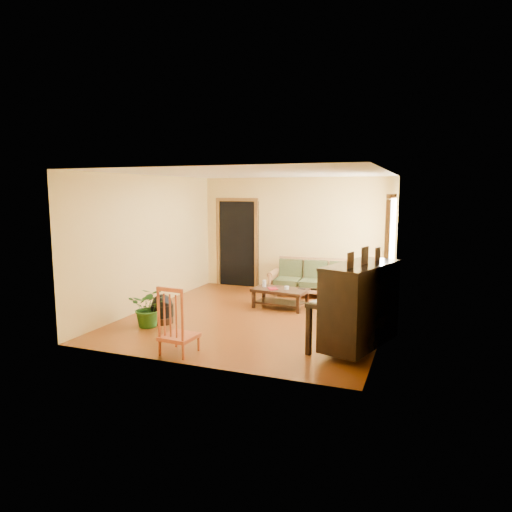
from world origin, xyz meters
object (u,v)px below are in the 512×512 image
at_px(piano, 360,307).
at_px(footstool, 162,312).
at_px(armchair, 355,294).
at_px(potted_plant, 149,307).
at_px(ceramic_crock, 376,294).
at_px(sofa, 313,278).
at_px(coffee_table, 280,298).
at_px(red_chair, 179,320).

xyz_separation_m(piano, footstool, (-3.41, 0.17, -0.45)).
xyz_separation_m(armchair, potted_plant, (-3.16, -1.87, -0.08)).
bearing_deg(armchair, potted_plant, -161.17).
relative_size(piano, footstool, 3.61).
bearing_deg(armchair, ceramic_crock, 70.14).
bearing_deg(footstool, potted_plant, -106.57).
distance_m(footstool, ceramic_crock, 4.57).
relative_size(sofa, armchair, 2.21).
bearing_deg(coffee_table, potted_plant, -130.28).
relative_size(sofa, piano, 1.32).
distance_m(piano, ceramic_crock, 3.36).
xyz_separation_m(coffee_table, ceramic_crock, (1.69, 1.43, -0.07)).
relative_size(red_chair, potted_plant, 1.41).
bearing_deg(footstool, ceramic_crock, 43.72).
distance_m(red_chair, ceramic_crock, 4.92).
distance_m(sofa, coffee_table, 1.31).
bearing_deg(sofa, footstool, -126.99).
bearing_deg(sofa, coffee_table, -109.70).
distance_m(coffee_table, ceramic_crock, 2.22).
relative_size(armchair, footstool, 2.15).
bearing_deg(footstool, piano, -2.78).
distance_m(armchair, potted_plant, 3.67).
bearing_deg(armchair, sofa, 117.27).
distance_m(footstool, red_chair, 1.62).
relative_size(coffee_table, potted_plant, 1.53).
height_order(coffee_table, potted_plant, potted_plant).
relative_size(footstool, ceramic_crock, 1.67).
relative_size(coffee_table, piano, 0.74).
xyz_separation_m(coffee_table, potted_plant, (-1.69, -1.99, 0.15)).
height_order(armchair, potted_plant, armchair).
xyz_separation_m(red_chair, ceramic_crock, (2.26, 4.36, -0.37)).
bearing_deg(coffee_table, ceramic_crock, 40.23).
bearing_deg(potted_plant, footstool, 73.43).
height_order(ceramic_crock, potted_plant, potted_plant).
relative_size(piano, red_chair, 1.46).
xyz_separation_m(footstool, ceramic_crock, (3.30, 3.16, -0.07)).
distance_m(piano, red_chair, 2.59).
distance_m(armchair, footstool, 3.48).
height_order(sofa, coffee_table, sofa).
height_order(footstool, red_chair, red_chair).
bearing_deg(ceramic_crock, sofa, -171.72).
xyz_separation_m(coffee_table, footstool, (-1.61, -1.72, -0.00)).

